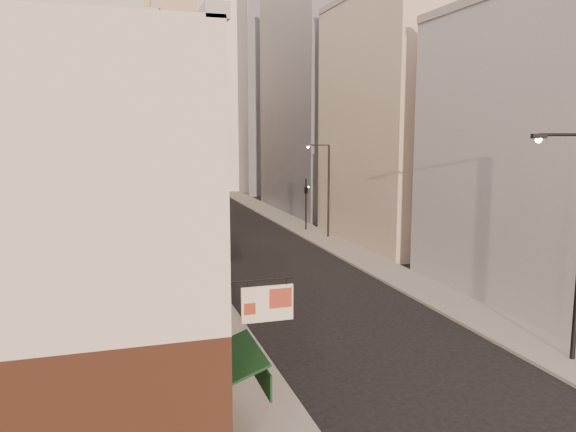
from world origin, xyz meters
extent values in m
cube|color=#9A968B|center=(-6.50, 55.00, 0.07)|extent=(3.00, 140.00, 0.15)
cube|color=#9A968B|center=(6.50, 55.00, 0.07)|extent=(3.00, 140.00, 0.15)
cube|color=brown|center=(-11.00, 9.00, 2.00)|extent=(6.00, 16.00, 4.00)
cube|color=beige|center=(-11.00, 9.00, 8.00)|extent=(6.00, 16.00, 8.00)
cube|color=gray|center=(-8.20, 9.00, 12.10)|extent=(0.60, 16.00, 0.40)
cylinder|color=black|center=(-6.90, 3.00, 4.90)|extent=(2.40, 0.06, 0.06)
cube|color=beige|center=(-6.50, 3.00, 4.15)|extent=(1.60, 0.06, 1.10)
cube|color=maroon|center=(-6.10, 3.00, 4.30)|extent=(0.70, 0.10, 0.60)
cube|color=maroon|center=(-7.05, 3.00, 4.05)|extent=(0.35, 0.10, 0.35)
cube|color=black|center=(-7.35, 3.20, 2.55)|extent=(1.25, 3.00, 0.52)
cube|color=black|center=(-6.75, 3.20, 2.05)|extent=(0.06, 3.00, 0.80)
cube|color=#2037B8|center=(-7.95, 6.20, 2.20)|extent=(0.08, 0.40, 0.50)
cube|color=black|center=(-7.30, 14.00, 3.60)|extent=(0.80, 0.08, 1.50)
cube|color=black|center=(-7.30, 24.00, 3.40)|extent=(0.70, 0.08, 1.30)
cube|color=tan|center=(-12.00, 26.00, 8.00)|extent=(8.00, 12.00, 16.00)
cube|color=gray|center=(-12.00, 42.00, 10.00)|extent=(8.00, 16.00, 20.00)
cube|color=#96815F|center=(-12.00, 60.00, 8.50)|extent=(8.00, 18.00, 17.00)
cube|color=gray|center=(-12.00, 80.00, 12.00)|extent=(8.00, 20.00, 24.00)
cube|color=gray|center=(12.00, 12.00, 8.00)|extent=(8.00, 16.00, 16.00)
cube|color=tan|center=(12.00, 30.00, 10.00)|extent=(8.00, 16.00, 20.00)
cube|color=gray|center=(12.00, 50.00, 13.00)|extent=(8.00, 20.00, 26.00)
cube|color=gray|center=(18.00, 78.00, 25.00)|extent=(20.00, 22.00, 50.00)
cube|color=#96815F|center=(-1.00, 92.00, 14.00)|extent=(14.00, 14.00, 28.00)
cube|color=#96815F|center=(-1.00, 92.00, 31.00)|extent=(10.00, 10.00, 6.00)
cube|color=silver|center=(10.00, 78.00, 17.00)|extent=(8.00, 8.00, 34.00)
cylinder|color=black|center=(5.73, 4.81, 9.14)|extent=(2.02, 0.52, 0.12)
cube|color=black|center=(4.73, 5.02, 9.09)|extent=(0.59, 0.33, 0.18)
sphere|color=#FF933F|center=(4.73, 5.02, 8.96)|extent=(0.24, 0.24, 0.24)
cylinder|color=black|center=(7.15, 32.97, 4.10)|extent=(0.18, 0.18, 8.20)
cylinder|color=black|center=(6.27, 33.20, 8.20)|extent=(1.79, 0.56, 0.11)
cube|color=black|center=(5.39, 33.42, 8.15)|extent=(0.53, 0.32, 0.16)
sphere|color=#FF933F|center=(5.39, 33.42, 8.03)|extent=(0.22, 0.22, 0.22)
cylinder|color=black|center=(-6.48, 42.95, 2.50)|extent=(0.16, 0.16, 5.00)
imported|color=black|center=(-6.48, 42.95, 4.20)|extent=(0.47, 0.47, 1.28)
sphere|color=#19E533|center=(-6.73, 42.95, 4.20)|extent=(0.16, 0.16, 0.16)
cylinder|color=black|center=(6.45, 36.99, 2.50)|extent=(0.16, 0.16, 5.00)
imported|color=black|center=(6.45, 36.99, 4.20)|extent=(0.77, 0.77, 1.37)
sphere|color=#19E533|center=(6.70, 36.99, 4.20)|extent=(0.16, 0.16, 0.16)
camera|label=1|loc=(-10.71, -12.66, 9.20)|focal=35.00mm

